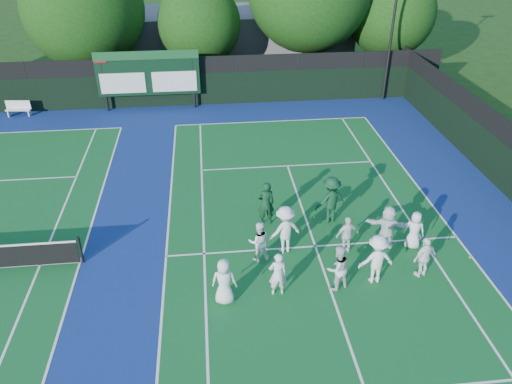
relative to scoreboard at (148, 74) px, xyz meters
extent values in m
plane|color=#18390F|center=(7.01, -15.59, -2.19)|extent=(120.00, 120.00, 0.00)
cube|color=navy|center=(1.01, -14.59, -2.19)|extent=(34.00, 32.00, 0.01)
cube|color=#125824|center=(7.01, -14.59, -2.18)|extent=(10.97, 23.77, 0.00)
cube|color=white|center=(7.01, -2.70, -2.18)|extent=(10.97, 0.08, 0.00)
cube|color=white|center=(1.53, -14.59, -2.18)|extent=(0.08, 23.77, 0.00)
cube|color=white|center=(12.50, -14.59, -2.18)|extent=(0.08, 23.77, 0.00)
cube|color=white|center=(2.90, -14.59, -2.18)|extent=(0.08, 23.77, 0.00)
cube|color=white|center=(11.13, -14.59, -2.18)|extent=(0.08, 23.77, 0.00)
cube|color=white|center=(7.01, -8.19, -2.18)|extent=(8.23, 0.08, 0.00)
cube|color=white|center=(7.01, -14.59, -2.18)|extent=(0.08, 12.80, 0.00)
cube|color=white|center=(-6.99, -2.70, -2.18)|extent=(10.97, 0.08, 0.00)
cube|color=white|center=(-1.50, -14.59, -2.18)|extent=(0.08, 23.77, 0.00)
cube|color=white|center=(-2.87, -14.59, -2.18)|extent=(0.08, 23.77, 0.00)
cube|color=black|center=(1.01, 0.41, -1.19)|extent=(34.00, 0.08, 2.00)
cube|color=black|center=(1.01, 0.41, 0.31)|extent=(34.00, 0.05, 1.00)
cylinder|color=black|center=(-2.59, 0.01, -0.44)|extent=(0.16, 0.16, 3.50)
cylinder|color=black|center=(2.61, 0.01, -0.44)|extent=(0.16, 0.16, 3.50)
cube|color=black|center=(0.01, 0.01, 0.01)|extent=(6.00, 0.15, 2.60)
cube|color=#144821|center=(0.01, -0.09, 1.11)|extent=(6.00, 0.05, 0.50)
cube|color=silver|center=(-1.49, -0.09, -0.49)|extent=(2.60, 0.04, 1.20)
cube|color=silver|center=(1.51, -0.09, -0.49)|extent=(2.60, 0.04, 1.20)
cube|color=#A40D1B|center=(-2.59, -0.09, 1.01)|extent=(0.70, 0.04, 0.50)
cube|color=slate|center=(5.01, 8.41, -0.19)|extent=(18.00, 6.00, 4.00)
cylinder|color=black|center=(14.51, 0.11, 2.81)|extent=(0.16, 0.16, 10.00)
cylinder|color=black|center=(-1.39, -14.59, -1.64)|extent=(0.10, 0.10, 1.10)
cube|color=white|center=(-7.64, -0.29, -1.79)|extent=(1.47, 0.53, 0.06)
cube|color=white|center=(-7.64, -0.14, -1.52)|extent=(1.43, 0.21, 0.48)
cube|color=white|center=(-8.21, -0.29, -2.00)|extent=(0.09, 0.34, 0.38)
cube|color=white|center=(-7.06, -0.29, -2.00)|extent=(0.09, 0.34, 0.38)
cylinder|color=black|center=(-3.86, 3.91, -0.99)|extent=(0.44, 0.44, 2.40)
sphere|color=#0F330B|center=(-3.86, 3.91, 2.99)|extent=(7.43, 7.43, 7.43)
sphere|color=#0F330B|center=(-3.26, 4.21, 2.25)|extent=(5.20, 5.20, 5.20)
cylinder|color=black|center=(3.15, 3.91, -1.12)|extent=(0.44, 0.44, 2.14)
sphere|color=#0F330B|center=(3.15, 3.91, 1.93)|extent=(5.30, 5.30, 5.30)
sphere|color=#0F330B|center=(3.75, 4.21, 1.40)|extent=(3.71, 3.71, 3.71)
cylinder|color=black|center=(10.21, 3.91, -0.63)|extent=(0.44, 0.44, 3.13)
sphere|color=#0F330B|center=(10.81, 4.21, 3.11)|extent=(5.54, 5.54, 5.54)
cylinder|color=black|center=(15.77, 3.91, -1.00)|extent=(0.44, 0.44, 2.37)
sphere|color=#0F330B|center=(15.77, 3.91, 2.34)|extent=(5.76, 5.76, 5.76)
sphere|color=#0F330B|center=(16.37, 4.21, 1.77)|extent=(4.03, 4.03, 4.03)
sphere|color=yellow|center=(7.37, -12.75, -2.16)|extent=(0.07, 0.07, 0.07)
sphere|color=yellow|center=(12.39, -15.86, -2.16)|extent=(0.07, 0.07, 0.07)
sphere|color=yellow|center=(5.16, -14.56, -2.16)|extent=(0.07, 0.07, 0.07)
sphere|color=yellow|center=(9.79, -14.87, -2.16)|extent=(0.07, 0.07, 0.07)
imported|color=white|center=(3.52, -17.10, -1.37)|extent=(0.87, 0.64, 1.64)
imported|color=white|center=(5.24, -16.92, -1.38)|extent=(0.60, 0.40, 1.62)
imported|color=silver|center=(7.21, -16.86, -1.36)|extent=(0.98, 0.87, 1.66)
imported|color=white|center=(8.57, -16.65, -1.28)|extent=(1.21, 0.75, 1.82)
imported|color=white|center=(10.28, -16.56, -1.41)|extent=(0.98, 0.67, 1.55)
imported|color=white|center=(4.84, -15.07, -1.41)|extent=(0.79, 0.64, 1.55)
imported|color=silver|center=(5.82, -14.71, -1.25)|extent=(1.37, 1.05, 1.88)
imported|color=white|center=(8.05, -14.98, -1.45)|extent=(0.92, 0.52, 1.48)
imported|color=white|center=(9.57, -14.81, -1.34)|extent=(1.67, 0.97, 1.71)
imported|color=white|center=(10.55, -14.97, -1.44)|extent=(0.85, 0.71, 1.49)
imported|color=#0E331B|center=(5.36, -12.88, -1.26)|extent=(0.72, 0.51, 1.86)
imported|color=#0F391F|center=(7.91, -12.97, -1.21)|extent=(1.42, 1.06, 1.97)
camera|label=1|loc=(3.22, -29.09, 9.08)|focal=35.00mm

